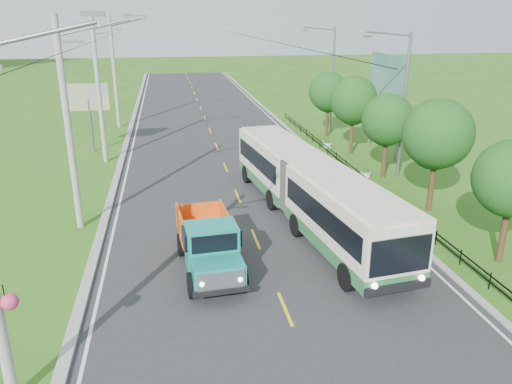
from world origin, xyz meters
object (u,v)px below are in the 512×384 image
object	(u,v)px
pole_far	(115,72)
dump_truck	(209,241)
pole_mid	(99,90)
tree_fourth	(387,122)
streetlight_mid	(402,101)
billboard_left	(88,101)
bus	(309,186)
pole_near	(69,125)
tree_fifth	(354,103)
planter_far	(327,144)
planter_near	(427,221)
streetlight_far	(331,76)
tree_second	(511,182)
planter_mid	(365,174)
billboard_right	(387,82)
tree_third	(437,137)
tree_back	(328,94)

from	to	relation	value
pole_far	dump_truck	xyz separation A→B (m)	(5.87, -29.64, -3.77)
pole_mid	tree_fourth	size ratio (longest dim) A/B	1.85
streetlight_mid	billboard_left	world-z (taller)	streetlight_mid
bus	pole_near	bearing A→B (deg)	166.37
tree_fifth	planter_far	distance (m)	4.21
tree_fifth	planter_near	bearing A→B (deg)	-95.08
tree_fourth	streetlight_far	distance (m)	13.94
tree_second	billboard_left	xyz separation A→B (m)	(-19.36, 21.86, 0.35)
streetlight_mid	bus	distance (m)	10.36
planter_far	dump_truck	size ratio (longest dim) A/B	0.12
tree_second	planter_far	xyz separation A→B (m)	(-1.26, 19.86, -3.23)
tree_fourth	planter_near	world-z (taller)	tree_fourth
pole_near	tree_fifth	size ratio (longest dim) A/B	1.72
dump_truck	billboard_left	bearing A→B (deg)	104.95
tree_fifth	billboard_left	size ratio (longest dim) A/B	1.12
planter_mid	planter_near	bearing A→B (deg)	-90.00
streetlight_far	billboard_right	xyz separation A→B (m)	(1.66, -8.00, 0.44)
streetlight_far	planter_near	xyz separation A→B (m)	(-2.04, -22.00, -4.62)
tree_third	planter_mid	bearing A→B (deg)	102.10
pole_near	tree_second	distance (m)	19.44
tree_second	billboard_right	xyz separation A→B (m)	(2.44, 17.86, 1.83)
planter_mid	streetlight_far	bearing A→B (deg)	81.70
tree_third	planter_far	distance (m)	14.40
planter_near	billboard_left	xyz separation A→B (m)	(-18.10, 18.00, 3.58)
planter_far	dump_truck	xyz separation A→B (m)	(-10.99, -18.64, 1.04)
pole_near	billboard_left	bearing A→B (deg)	94.72
pole_far	dump_truck	distance (m)	30.45
tree_second	dump_truck	size ratio (longest dim) A/B	0.93
streetlight_far	billboard_right	world-z (taller)	streetlight_far
streetlight_mid	planter_near	xyz separation A→B (m)	(-2.04, -8.00, -4.62)
tree_fifth	streetlight_mid	xyz separation A→B (m)	(0.79, -6.14, 1.05)
streetlight_mid	billboard_left	size ratio (longest dim) A/B	1.74
pole_mid	planter_near	bearing A→B (deg)	-41.65
billboard_right	dump_truck	size ratio (longest dim) A/B	1.28
tree_fourth	tree_fifth	world-z (taller)	tree_fifth
tree_back	streetlight_far	xyz separation A→B (m)	(0.79, 1.86, 1.25)
pole_near	streetlight_mid	xyz separation A→B (m)	(18.90, 5.00, -0.19)
tree_third	streetlight_mid	bearing A→B (deg)	82.36
tree_second	tree_fifth	size ratio (longest dim) A/B	0.91
tree_third	streetlight_mid	size ratio (longest dim) A/B	0.66
tree_fifth	streetlight_mid	distance (m)	6.28
pole_mid	planter_near	distance (m)	23.08
tree_third	planter_near	distance (m)	4.46
tree_second	planter_mid	world-z (taller)	tree_second
dump_truck	tree_second	bearing A→B (deg)	-9.76
tree_back	billboard_right	distance (m)	6.82
billboard_right	planter_near	bearing A→B (deg)	-104.80
pole_near	billboard_left	xyz separation A→B (m)	(-1.24, 15.00, -1.23)
tree_fourth	planter_mid	bearing A→B (deg)	-173.61
pole_near	billboard_right	xyz separation A→B (m)	(20.56, 11.00, 0.25)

